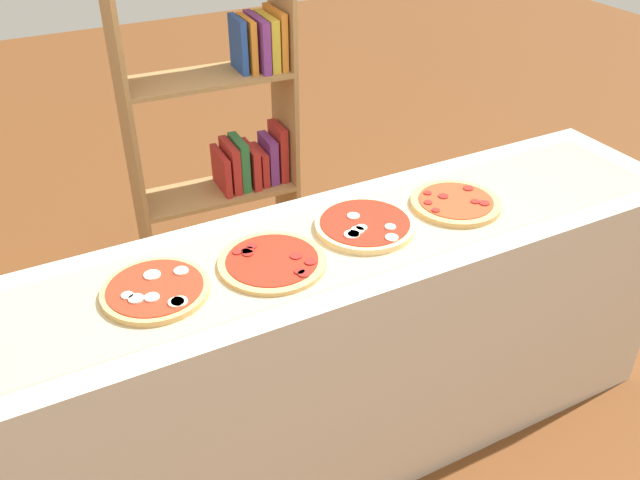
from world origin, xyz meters
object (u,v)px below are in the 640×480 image
Objects in this scene: pizza_pepperoni_1 at (272,262)px; pizza_pepperoni_3 at (455,202)px; bookshelf at (232,147)px; pizza_mozzarella_0 at (156,290)px; pizza_mozzarella_2 at (365,225)px.

pizza_pepperoni_3 reaches higher than pizza_pepperoni_1.
pizza_pepperoni_1 is at bearing -105.37° from bookshelf.
pizza_mozzarella_0 is 1.29m from bookshelf.
pizza_mozzarella_0 is at bearing 176.10° from pizza_pepperoni_1.
pizza_mozzarella_2 is (0.68, 0.02, 0.00)m from pizza_mozzarella_0.
bookshelf reaches higher than pizza_mozzarella_0.
pizza_pepperoni_3 is 1.17m from bookshelf.
bookshelf reaches higher than pizza_pepperoni_3.
pizza_pepperoni_3 is (0.34, -0.02, -0.00)m from pizza_mozzarella_2.
pizza_mozzarella_0 is 0.94× the size of pizza_mozzarella_2.
pizza_mozzarella_0 is 0.68m from pizza_mozzarella_2.
bookshelf is at bearing 108.49° from pizza_pepperoni_3.
pizza_mozzarella_2 reaches higher than pizza_pepperoni_3.
bookshelf is (0.65, 1.10, -0.18)m from pizza_mozzarella_0.
pizza_pepperoni_3 is at bearing -71.51° from bookshelf.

